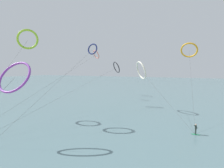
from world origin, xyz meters
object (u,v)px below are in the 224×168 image
kite_violet (14,77)px  kite_charcoal (116,67)px  kite_lime (28,39)px  kite_ivory (141,70)px  surfer_emerald (196,130)px  kite_navy (92,49)px  kite_coral (96,55)px  kite_amber (189,50)px

kite_violet → kite_charcoal: kite_charcoal is taller
kite_lime → kite_ivory: 25.54m
kite_lime → kite_charcoal: size_ratio=0.35×
surfer_emerald → kite_violet: (-22.57, -13.56, 8.41)m
kite_violet → kite_navy: kite_navy is taller
kite_navy → kite_ivory: bearing=0.2°
kite_lime → kite_charcoal: bearing=-148.5°
kite_charcoal → kite_navy: 19.87m
kite_violet → kite_coral: 38.25m
surfer_emerald → kite_ivory: size_ratio=0.11×
kite_amber → kite_navy: (-25.07, -8.93, 0.51)m
kite_violet → surfer_emerald: bearing=24.4°
surfer_emerald → kite_coral: 41.24m
kite_lime → kite_coral: kite_lime is taller
kite_lime → kite_coral: bearing=-142.5°
kite_navy → kite_coral: bearing=119.9°
kite_violet → kite_lime: bearing=122.2°
kite_lime → kite_ivory: size_ratio=1.17×
kite_violet → kite_lime: size_ratio=0.65×
kite_violet → kite_ivory: size_ratio=0.76×
kite_amber → kite_coral: bearing=3.4°
kite_violet → kite_coral: size_ratio=0.25×
kite_navy → kite_lime: bearing=-89.4°
kite_coral → kite_navy: (4.11, -9.23, 0.75)m
surfer_emerald → kite_ivory: 19.73m
kite_charcoal → kite_coral: size_ratio=1.12×
kite_amber → kite_ivory: kite_amber is taller
kite_lime → kite_navy: bearing=-152.2°
kite_violet → kite_charcoal: size_ratio=0.22×
surfer_emerald → kite_lime: 32.86m
kite_lime → kite_ivory: kite_lime is taller
kite_charcoal → kite_navy: size_ratio=1.58×
kite_violet → kite_ivory: bearing=61.7°
kite_ivory → kite_navy: (-14.62, 1.46, 5.92)m
kite_violet → kite_navy: bearing=92.0°
kite_violet → kite_lime: kite_lime is taller
surfer_emerald → kite_amber: 27.24m
kite_amber → kite_ivory: bearing=48.9°
surfer_emerald → kite_violet: size_ratio=0.15×
kite_ivory → kite_charcoal: size_ratio=0.30×
surfer_emerald → kite_lime: kite_lime is taller
kite_amber → kite_coral: size_ratio=0.54×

